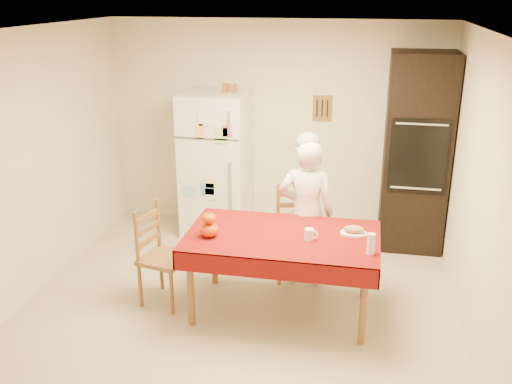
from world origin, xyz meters
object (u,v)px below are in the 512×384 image
(refrigerator, at_px, (216,164))
(dining_table, at_px, (282,242))
(coffee_mug, at_px, (309,234))
(wine_glass, at_px, (371,244))
(oven_cabinet, at_px, (416,153))
(bread_plate, at_px, (354,233))
(chair_left, at_px, (159,251))
(pumpkin_lower, at_px, (209,230))
(seated_woman, at_px, (306,214))
(chair_far, at_px, (296,228))

(refrigerator, height_order, dining_table, refrigerator)
(coffee_mug, relative_size, wine_glass, 0.57)
(oven_cabinet, relative_size, bread_plate, 9.17)
(chair_left, distance_m, pumpkin_lower, 0.63)
(seated_woman, bearing_deg, coffee_mug, 96.00)
(coffee_mug, bearing_deg, oven_cabinet, 61.21)
(refrigerator, distance_m, pumpkin_lower, 1.89)
(oven_cabinet, xyz_separation_m, chair_left, (-2.38, -1.76, -0.59))
(coffee_mug, height_order, pumpkin_lower, pumpkin_lower)
(pumpkin_lower, height_order, bread_plate, pumpkin_lower)
(oven_cabinet, bearing_deg, bread_plate, -110.79)
(chair_left, height_order, seated_woman, seated_woman)
(refrigerator, xyz_separation_m, coffee_mug, (1.30, -1.74, -0.04))
(dining_table, bearing_deg, oven_cabinet, 54.72)
(seated_woman, bearing_deg, pumpkin_lower, 40.51)
(chair_left, xyz_separation_m, bread_plate, (1.77, 0.17, 0.26))
(dining_table, distance_m, pumpkin_lower, 0.66)
(dining_table, xyz_separation_m, pumpkin_lower, (-0.62, -0.16, 0.13))
(chair_far, distance_m, wine_glass, 1.28)
(seated_woman, relative_size, wine_glass, 8.54)
(oven_cabinet, distance_m, dining_table, 2.15)
(oven_cabinet, xyz_separation_m, pumpkin_lower, (-1.85, -1.88, -0.28))
(dining_table, relative_size, chair_far, 1.79)
(dining_table, relative_size, pumpkin_lower, 10.13)
(chair_far, distance_m, seated_woman, 0.33)
(chair_far, bearing_deg, oven_cabinet, 26.40)
(dining_table, bearing_deg, coffee_mug, -12.99)
(seated_woman, xyz_separation_m, wine_glass, (0.62, -0.80, 0.10))
(refrigerator, bearing_deg, chair_left, -93.25)
(coffee_mug, xyz_separation_m, wine_glass, (0.52, -0.17, 0.04))
(coffee_mug, height_order, wine_glass, wine_glass)
(refrigerator, height_order, chair_far, refrigerator)
(chair_far, bearing_deg, wine_glass, -65.72)
(dining_table, distance_m, chair_far, 0.78)
(oven_cabinet, bearing_deg, coffee_mug, -118.79)
(refrigerator, xyz_separation_m, seated_woman, (1.20, -1.11, -0.10))
(wine_glass, bearing_deg, chair_far, 126.82)
(pumpkin_lower, distance_m, wine_glass, 1.39)
(chair_left, distance_m, bread_plate, 1.80)
(bread_plate, bearing_deg, coffee_mug, -152.94)
(chair_far, height_order, wine_glass, chair_far)
(oven_cabinet, relative_size, chair_left, 2.32)
(dining_table, relative_size, bread_plate, 7.08)
(seated_woman, bearing_deg, refrigerator, -45.69)
(coffee_mug, height_order, bread_plate, coffee_mug)
(pumpkin_lower, bearing_deg, oven_cabinet, 45.60)
(chair_left, distance_m, coffee_mug, 1.43)
(chair_far, xyz_separation_m, seated_woman, (0.12, -0.19, 0.24))
(seated_woman, bearing_deg, dining_table, 72.91)
(chair_left, distance_m, wine_glass, 1.96)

